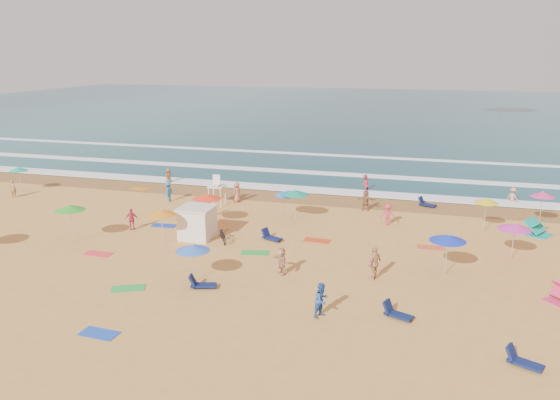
# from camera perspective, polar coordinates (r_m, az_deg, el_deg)

# --- Properties ---
(ground) EXTENTS (220.00, 220.00, 0.00)m
(ground) POSITION_cam_1_polar(r_m,az_deg,el_deg) (34.75, -4.20, -4.78)
(ground) COLOR gold
(ground) RESTS_ON ground
(ocean) EXTENTS (220.00, 140.00, 0.18)m
(ocean) POSITION_cam_1_polar(r_m,az_deg,el_deg) (115.82, 10.17, 9.12)
(ocean) COLOR #0C4756
(ocean) RESTS_ON ground
(wet_sand) EXTENTS (220.00, 220.00, 0.00)m
(wet_sand) POSITION_cam_1_polar(r_m,az_deg,el_deg) (46.15, 1.05, 0.34)
(wet_sand) COLOR olive
(wet_sand) RESTS_ON ground
(surf_foam) EXTENTS (200.00, 18.70, 0.05)m
(surf_foam) POSITION_cam_1_polar(r_m,az_deg,el_deg) (54.47, 3.41, 2.73)
(surf_foam) COLOR white
(surf_foam) RESTS_ON ground
(cabana) EXTENTS (2.00, 2.00, 2.00)m
(cabana) POSITION_cam_1_polar(r_m,az_deg,el_deg) (36.19, -8.63, -2.42)
(cabana) COLOR silver
(cabana) RESTS_ON ground
(cabana_roof) EXTENTS (2.20, 2.20, 0.12)m
(cabana_roof) POSITION_cam_1_polar(r_m,az_deg,el_deg) (35.89, -8.70, -0.81)
(cabana_roof) COLOR silver
(cabana_roof) RESTS_ON cabana
(bicycle) EXTENTS (1.53, 1.96, 0.99)m
(bicycle) POSITION_cam_1_polar(r_m,az_deg,el_deg) (35.37, -5.98, -3.61)
(bicycle) COLOR black
(bicycle) RESTS_ON ground
(lifeguard_stand) EXTENTS (1.20, 1.20, 2.10)m
(lifeguard_stand) POSITION_cam_1_polar(r_m,az_deg,el_deg) (43.73, -6.60, 0.80)
(lifeguard_stand) COLOR white
(lifeguard_stand) RESTS_ON ground
(beach_umbrellas) EXTENTS (60.35, 27.74, 0.82)m
(beach_umbrellas) POSITION_cam_1_polar(r_m,az_deg,el_deg) (32.82, 0.38, -2.05)
(beach_umbrellas) COLOR #FF331A
(beach_umbrellas) RESTS_ON ground
(loungers) EXTENTS (45.36, 24.47, 0.34)m
(loungers) POSITION_cam_1_polar(r_m,az_deg,el_deg) (30.29, 15.26, -8.06)
(loungers) COLOR #101753
(loungers) RESTS_ON ground
(towels) EXTENTS (46.04, 24.79, 0.03)m
(towels) POSITION_cam_1_polar(r_m,az_deg,el_deg) (33.95, -7.86, -5.36)
(towels) COLOR #B24D16
(towels) RESTS_ON ground
(popup_tents) EXTENTS (2.57, 13.25, 1.20)m
(popup_tents) POSITION_cam_1_polar(r_m,az_deg,el_deg) (35.43, 26.37, -4.97)
(popup_tents) COLOR #D83062
(popup_tents) RESTS_ON ground
(beachgoers) EXTENTS (41.13, 27.23, 2.13)m
(beachgoers) POSITION_cam_1_polar(r_m,az_deg,el_deg) (38.27, -3.50, -1.64)
(beachgoers) COLOR brown
(beachgoers) RESTS_ON ground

